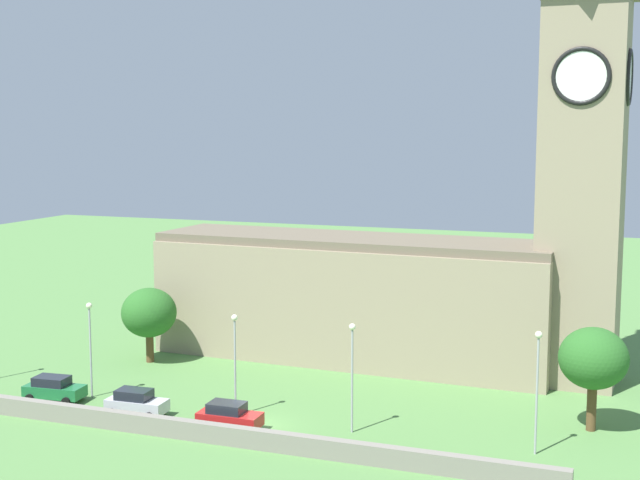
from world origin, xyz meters
The scene contains 12 objects.
ground_plane centered at (0.00, 15.00, 0.00)m, with size 200.00×200.00×0.00m, color #517F42.
church centered at (5.56, 18.58, 8.41)m, with size 39.02×10.22×32.84m.
quay_barrier centered at (0.00, -3.70, 0.61)m, with size 40.88×0.70×1.22m, color gray.
car_green centered at (-16.01, -0.10, 0.90)m, with size 4.48×2.42×1.78m.
car_silver centered at (-8.61, -0.94, 0.93)m, with size 4.24×2.21×1.84m.
car_red centered at (-1.40, -1.28, 0.92)m, with size 4.21×2.18×1.83m.
streetlamp_west_mid centered at (-13.99, 1.63, 4.69)m, with size 0.44×0.44×7.02m.
streetlamp_central centered at (-2.26, 1.48, 4.71)m, with size 0.44×0.44×7.07m.
streetlamp_east_mid centered at (6.25, 1.10, 4.79)m, with size 0.44×0.44×7.19m.
streetlamp_east_end centered at (17.84, 1.32, 5.02)m, with size 0.44×0.44×7.60m.
tree_riverside_east centered at (20.73, 6.90, 4.77)m, with size 4.46×4.46×6.83m.
tree_churchyard centered at (-15.14, 11.57, 4.20)m, with size 4.60×4.60×6.31m.
Camera 1 is at (23.55, -51.17, 19.59)m, focal length 49.50 mm.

